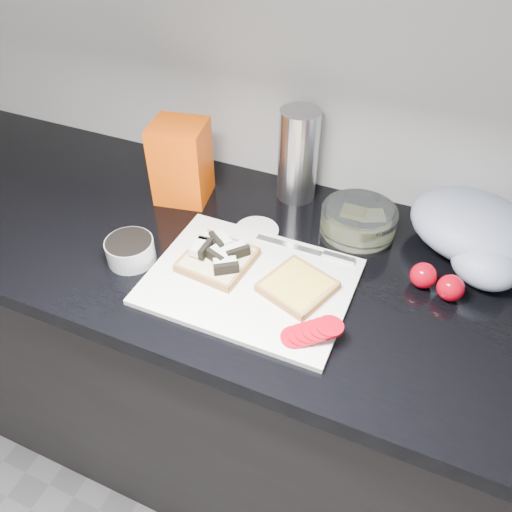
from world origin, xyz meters
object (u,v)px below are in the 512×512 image
Objects in this scene: bread_bag at (181,162)px; steel_canister at (298,156)px; cutting_board at (250,281)px; glass_bowl at (358,223)px.

steel_canister is at bearing 12.93° from bread_bag.
bread_bag reaches higher than cutting_board.
glass_bowl is 0.21m from steel_canister.
bread_bag is at bearing -156.09° from steel_canister.
cutting_board is 0.36m from bread_bag.
steel_canister is (0.25, 0.11, 0.02)m from bread_bag.
bread_bag is 0.27m from steel_canister.
bread_bag is (-0.27, 0.22, 0.09)m from cutting_board.
cutting_board is 2.08× the size of bread_bag.
bread_bag is 0.86× the size of steel_canister.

